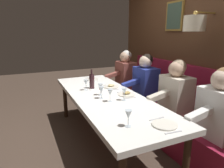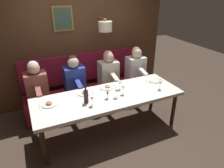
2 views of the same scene
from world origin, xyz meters
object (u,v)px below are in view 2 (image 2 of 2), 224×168
Objects in this scene: wine_glass_1 at (120,83)px; wine_glass_5 at (116,91)px; wine_glass_0 at (108,92)px; wine_bottle at (86,96)px; diner_near at (108,70)px; diner_far at (36,83)px; diner_middle at (74,76)px; wine_glass_3 at (123,88)px; wine_glass_2 at (92,99)px; diner_nearest at (136,65)px; dining_table at (109,99)px; wine_glass_4 at (160,83)px.

wine_glass_5 is (-0.24, 0.19, 0.00)m from wine_glass_1.
wine_glass_0 is 0.38m from wine_bottle.
diner_far is at bearing 90.00° from diner_near.
wine_bottle is (0.00, 0.38, 0.00)m from wine_glass_0.
diner_middle reaches higher than wine_glass_3.
diner_near is at bearing -35.31° from wine_glass_2.
diner_nearest is 4.82× the size of wine_glass_0.
diner_near reaches higher than wine_glass_1.
wine_glass_4 is (-0.17, -0.95, 0.18)m from dining_table.
wine_glass_2 is at bearing 126.56° from diner_nearest.
wine_glass_0 is 0.30m from wine_glass_3.
wine_glass_2 and wine_glass_5 have the same top height.
diner_nearest reaches higher than wine_bottle.
diner_near is at bearing -16.50° from wine_glass_5.
wine_glass_1 is at bearing -9.70° from wine_glass_3.
wine_glass_2 is 1.00× the size of wine_glass_4.
wine_glass_0 is at bearing 92.81° from wine_glass_3.
diner_nearest is 4.82× the size of wine_glass_2.
diner_near reaches higher than dining_table.
dining_table is 15.70× the size of wine_glass_3.
wine_bottle is (-0.95, 0.06, 0.04)m from diner_middle.
wine_glass_0 is 0.15m from wine_glass_5.
diner_near is 1.20m from wine_glass_4.
wine_glass_1 is 1.00× the size of wine_glass_5.
wine_glass_4 is 1.00× the size of wine_glass_5.
diner_near is 2.64× the size of wine_bottle.
wine_glass_4 is at bearing -151.99° from diner_near.
diner_nearest is at bearing -46.20° from wine_glass_1.
wine_glass_0 is at bearing 130.40° from diner_nearest.
wine_glass_4 is at bearing -114.62° from wine_glass_1.
wine_glass_5 is (-0.11, -0.09, 0.18)m from dining_table.
diner_nearest is 1.43m from diner_middle.
wine_glass_0 is at bearing 120.79° from wine_glass_1.
wine_glass_1 and wine_glass_3 have the same top height.
diner_middle is 1.00m from wine_glass_0.
wine_glass_0 is 1.00× the size of wine_glass_4.
diner_far is 1.54m from wine_glass_5.
wine_glass_2 and wine_glass_4 have the same top height.
wine_glass_0 and wine_glass_4 have the same top height.
diner_nearest reaches higher than wine_glass_1.
diner_near is 4.82× the size of wine_glass_2.
dining_table is 15.70× the size of wine_glass_2.
diner_near is at bearing 90.00° from diner_nearest.
wine_glass_2 is at bearing 179.91° from diner_middle.
wine_glass_3 is at bearing -87.19° from wine_glass_0.
diner_middle is at bearing -90.00° from diner_far.
wine_glass_3 is (-0.93, -1.34, 0.04)m from diner_far.
diner_nearest is 1.39m from wine_glass_5.
wine_bottle is at bearing 85.45° from wine_glass_4.
diner_far is 4.82× the size of wine_glass_4.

